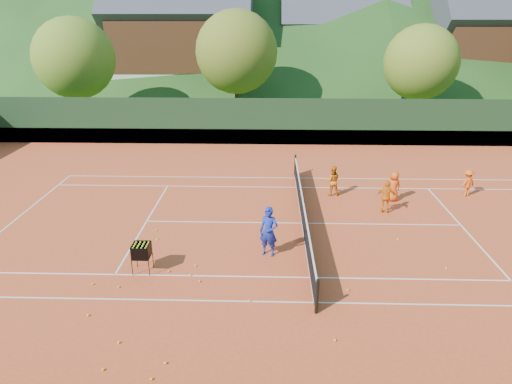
{
  "coord_description": "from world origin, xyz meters",
  "views": [
    {
      "loc": [
        -1.4,
        -16.89,
        8.0
      ],
      "look_at": [
        -1.89,
        0.0,
        1.37
      ],
      "focal_mm": 32.0,
      "sensor_mm": 36.0,
      "label": 1
    }
  ],
  "objects_px": {
    "chalet_left": "(182,39)",
    "student_d": "(467,183)",
    "student_b": "(386,197)",
    "student_a": "(332,181)",
    "student_c": "(394,186)",
    "ball_hopper": "(141,251)",
    "chalet_mid": "(340,44)",
    "coach": "(269,232)",
    "tennis_net": "(303,212)",
    "chalet_right": "(491,44)"
  },
  "relations": [
    {
      "from": "student_a",
      "to": "ball_hopper",
      "type": "bearing_deg",
      "value": 43.11
    },
    {
      "from": "student_c",
      "to": "chalet_mid",
      "type": "distance_m",
      "value": 31.8
    },
    {
      "from": "chalet_mid",
      "to": "chalet_right",
      "type": "relative_size",
      "value": 1.06
    },
    {
      "from": "coach",
      "to": "student_d",
      "type": "distance_m",
      "value": 10.93
    },
    {
      "from": "tennis_net",
      "to": "chalet_right",
      "type": "distance_m",
      "value": 36.37
    },
    {
      "from": "ball_hopper",
      "to": "student_c",
      "type": "bearing_deg",
      "value": 33.22
    },
    {
      "from": "student_d",
      "to": "chalet_right",
      "type": "height_order",
      "value": "chalet_right"
    },
    {
      "from": "student_d",
      "to": "chalet_right",
      "type": "relative_size",
      "value": 0.11
    },
    {
      "from": "student_b",
      "to": "chalet_right",
      "type": "relative_size",
      "value": 0.12
    },
    {
      "from": "student_d",
      "to": "tennis_net",
      "type": "distance_m",
      "value": 8.48
    },
    {
      "from": "student_a",
      "to": "chalet_left",
      "type": "height_order",
      "value": "chalet_left"
    },
    {
      "from": "student_b",
      "to": "chalet_mid",
      "type": "xyz_separation_m",
      "value": [
        2.4,
        32.82,
        4.25
      ]
    },
    {
      "from": "student_a",
      "to": "ball_hopper",
      "type": "height_order",
      "value": "student_a"
    },
    {
      "from": "student_d",
      "to": "student_a",
      "type": "bearing_deg",
      "value": -23.75
    },
    {
      "from": "student_a",
      "to": "chalet_left",
      "type": "relative_size",
      "value": 0.1
    },
    {
      "from": "coach",
      "to": "ball_hopper",
      "type": "xyz_separation_m",
      "value": [
        -4.15,
        -1.24,
        -0.16
      ]
    },
    {
      "from": "student_a",
      "to": "tennis_net",
      "type": "xyz_separation_m",
      "value": [
        -1.58,
        -3.16,
        -0.22
      ]
    },
    {
      "from": "chalet_right",
      "to": "chalet_mid",
      "type": "bearing_deg",
      "value": 164.05
    },
    {
      "from": "student_b",
      "to": "coach",
      "type": "bearing_deg",
      "value": 49.52
    },
    {
      "from": "student_a",
      "to": "student_c",
      "type": "bearing_deg",
      "value": 165.38
    },
    {
      "from": "student_c",
      "to": "ball_hopper",
      "type": "xyz_separation_m",
      "value": [
        -9.79,
        -6.41,
        0.06
      ]
    },
    {
      "from": "coach",
      "to": "ball_hopper",
      "type": "distance_m",
      "value": 4.33
    },
    {
      "from": "student_b",
      "to": "student_d",
      "type": "distance_m",
      "value": 4.71
    },
    {
      "from": "chalet_mid",
      "to": "ball_hopper",
      "type": "bearing_deg",
      "value": -106.92
    },
    {
      "from": "tennis_net",
      "to": "chalet_mid",
      "type": "relative_size",
      "value": 0.95
    },
    {
      "from": "coach",
      "to": "student_b",
      "type": "bearing_deg",
      "value": 55.75
    },
    {
      "from": "student_a",
      "to": "chalet_mid",
      "type": "height_order",
      "value": "chalet_mid"
    },
    {
      "from": "student_a",
      "to": "tennis_net",
      "type": "distance_m",
      "value": 3.54
    },
    {
      "from": "student_d",
      "to": "tennis_net",
      "type": "relative_size",
      "value": 0.11
    },
    {
      "from": "student_c",
      "to": "chalet_mid",
      "type": "relative_size",
      "value": 0.11
    },
    {
      "from": "student_b",
      "to": "ball_hopper",
      "type": "relative_size",
      "value": 1.45
    },
    {
      "from": "student_a",
      "to": "chalet_mid",
      "type": "bearing_deg",
      "value": -99.74
    },
    {
      "from": "student_a",
      "to": "student_c",
      "type": "height_order",
      "value": "student_a"
    },
    {
      "from": "chalet_right",
      "to": "ball_hopper",
      "type": "bearing_deg",
      "value": -127.0
    },
    {
      "from": "coach",
      "to": "student_c",
      "type": "relative_size",
      "value": 1.31
    },
    {
      "from": "coach",
      "to": "tennis_net",
      "type": "bearing_deg",
      "value": 80.76
    },
    {
      "from": "chalet_left",
      "to": "student_a",
      "type": "bearing_deg",
      "value": -66.66
    },
    {
      "from": "chalet_left",
      "to": "chalet_right",
      "type": "height_order",
      "value": "chalet_left"
    },
    {
      "from": "chalet_left",
      "to": "chalet_mid",
      "type": "bearing_deg",
      "value": 14.04
    },
    {
      "from": "student_b",
      "to": "chalet_right",
      "type": "height_order",
      "value": "chalet_right"
    },
    {
      "from": "chalet_mid",
      "to": "coach",
      "type": "bearing_deg",
      "value": -101.38
    },
    {
      "from": "ball_hopper",
      "to": "chalet_right",
      "type": "height_order",
      "value": "chalet_right"
    },
    {
      "from": "chalet_left",
      "to": "chalet_mid",
      "type": "height_order",
      "value": "chalet_left"
    },
    {
      "from": "ball_hopper",
      "to": "chalet_right",
      "type": "bearing_deg",
      "value": 53.0
    },
    {
      "from": "student_b",
      "to": "tennis_net",
      "type": "relative_size",
      "value": 0.12
    },
    {
      "from": "coach",
      "to": "chalet_mid",
      "type": "relative_size",
      "value": 0.14
    },
    {
      "from": "ball_hopper",
      "to": "chalet_mid",
      "type": "distance_m",
      "value": 39.81
    },
    {
      "from": "student_a",
      "to": "tennis_net",
      "type": "height_order",
      "value": "student_a"
    },
    {
      "from": "chalet_left",
      "to": "student_d",
      "type": "bearing_deg",
      "value": -56.32
    },
    {
      "from": "student_b",
      "to": "chalet_mid",
      "type": "height_order",
      "value": "chalet_mid"
    }
  ]
}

